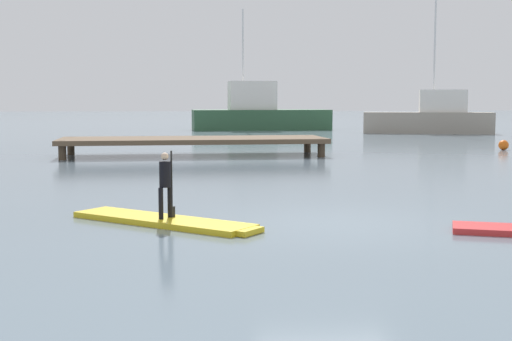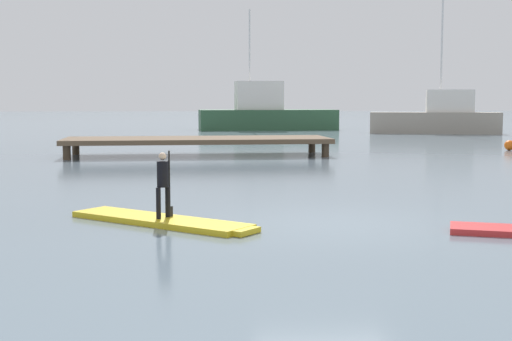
{
  "view_description": "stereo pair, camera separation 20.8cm",
  "coord_description": "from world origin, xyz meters",
  "px_view_note": "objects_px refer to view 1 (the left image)",
  "views": [
    {
      "loc": [
        -2.99,
        -11.83,
        2.14
      ],
      "look_at": [
        -0.9,
        3.25,
        0.6
      ],
      "focal_mm": 49.3,
      "sensor_mm": 36.0,
      "label": 1
    },
    {
      "loc": [
        -2.79,
        -11.86,
        2.14
      ],
      "look_at": [
        -0.9,
        3.25,
        0.6
      ],
      "focal_mm": 49.3,
      "sensor_mm": 36.0,
      "label": 2
    }
  ],
  "objects_px": {
    "fishing_boat_green_midground": "(431,118)",
    "paddleboard_near": "(165,221)",
    "mooring_buoy_near": "(504,145)",
    "paddler_child_solo": "(166,181)",
    "motor_boat_small_navy": "(259,113)"
  },
  "relations": [
    {
      "from": "fishing_boat_green_midground",
      "to": "paddleboard_near",
      "type": "bearing_deg",
      "value": -119.12
    },
    {
      "from": "fishing_boat_green_midground",
      "to": "mooring_buoy_near",
      "type": "bearing_deg",
      "value": -100.07
    },
    {
      "from": "paddler_child_solo",
      "to": "motor_boat_small_navy",
      "type": "distance_m",
      "value": 38.02
    },
    {
      "from": "motor_boat_small_navy",
      "to": "mooring_buoy_near",
      "type": "distance_m",
      "value": 22.65
    },
    {
      "from": "fishing_boat_green_midground",
      "to": "mooring_buoy_near",
      "type": "relative_size",
      "value": 19.4
    },
    {
      "from": "paddler_child_solo",
      "to": "motor_boat_small_navy",
      "type": "relative_size",
      "value": 0.12
    },
    {
      "from": "paddleboard_near",
      "to": "motor_boat_small_navy",
      "type": "bearing_deg",
      "value": 79.41
    },
    {
      "from": "paddleboard_near",
      "to": "motor_boat_small_navy",
      "type": "xyz_separation_m",
      "value": [
        6.99,
        37.37,
        1.12
      ]
    },
    {
      "from": "paddleboard_near",
      "to": "motor_boat_small_navy",
      "type": "relative_size",
      "value": 0.33
    },
    {
      "from": "paddleboard_near",
      "to": "mooring_buoy_near",
      "type": "distance_m",
      "value": 21.6
    },
    {
      "from": "paddler_child_solo",
      "to": "motor_boat_small_navy",
      "type": "height_order",
      "value": "motor_boat_small_navy"
    },
    {
      "from": "paddler_child_solo",
      "to": "mooring_buoy_near",
      "type": "xyz_separation_m",
      "value": [
        14.47,
        16.02,
        -0.52
      ]
    },
    {
      "from": "paddleboard_near",
      "to": "fishing_boat_green_midground",
      "type": "xyz_separation_m",
      "value": [
        17.09,
        30.68,
        0.93
      ]
    },
    {
      "from": "paddleboard_near",
      "to": "mooring_buoy_near",
      "type": "relative_size",
      "value": 7.55
    },
    {
      "from": "motor_boat_small_navy",
      "to": "paddler_child_solo",
      "type": "bearing_deg",
      "value": -100.56
    }
  ]
}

